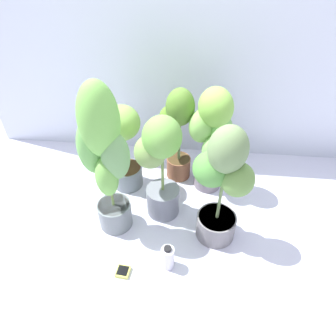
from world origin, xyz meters
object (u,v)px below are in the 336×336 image
(potted_plant_back_center, at_px, (177,128))
(potted_plant_front_right, at_px, (222,184))
(potted_plant_back_right, at_px, (212,134))
(nutrient_bottle, at_px, (168,257))
(hygrometer_box, at_px, (123,272))
(potted_plant_front_left, at_px, (104,156))
(potted_plant_center, at_px, (159,163))
(potted_plant_back_left, at_px, (121,141))

(potted_plant_back_center, distance_m, potted_plant_front_right, 0.65)
(potted_plant_back_right, height_order, nutrient_bottle, potted_plant_back_right)
(potted_plant_front_right, xyz_separation_m, nutrient_bottle, (-0.29, -0.27, -0.37))
(potted_plant_back_center, distance_m, hygrometer_box, 1.04)
(potted_plant_front_left, height_order, potted_plant_center, potted_plant_front_left)
(potted_plant_back_left, height_order, hygrometer_box, potted_plant_back_left)
(potted_plant_front_right, distance_m, potted_plant_center, 0.42)
(potted_plant_back_left, distance_m, nutrient_bottle, 0.87)
(potted_plant_back_left, xyz_separation_m, potted_plant_front_left, (0.02, -0.41, 0.19))
(potted_plant_front_right, xyz_separation_m, potted_plant_front_left, (-0.68, 0.02, 0.13))
(potted_plant_back_left, bearing_deg, hygrometer_box, -79.39)
(potted_plant_back_left, bearing_deg, potted_plant_front_right, -31.80)
(hygrometer_box, distance_m, nutrient_bottle, 0.28)
(potted_plant_front_right, bearing_deg, potted_plant_center, 155.59)
(nutrient_bottle, bearing_deg, potted_plant_center, 102.24)
(potted_plant_back_center, xyz_separation_m, potted_plant_center, (-0.08, -0.40, -0.01))
(potted_plant_front_right, height_order, potted_plant_center, potted_plant_front_right)
(hygrometer_box, bearing_deg, nutrient_bottle, 111.71)
(potted_plant_back_center, distance_m, potted_plant_front_left, 0.68)
(hygrometer_box, bearing_deg, potted_plant_front_left, -155.38)
(potted_plant_back_center, relative_size, potted_plant_back_right, 0.93)
(potted_plant_back_right, distance_m, potted_plant_front_left, 0.78)
(potted_plant_front_right, relative_size, potted_plant_back_right, 1.03)
(nutrient_bottle, bearing_deg, potted_plant_back_center, 91.10)
(nutrient_bottle, bearing_deg, potted_plant_front_right, 43.17)
(potted_plant_front_right, relative_size, potted_plant_front_left, 0.81)
(potted_plant_front_left, distance_m, nutrient_bottle, 0.70)
(potted_plant_back_center, height_order, hygrometer_box, potted_plant_back_center)
(potted_plant_front_right, bearing_deg, hygrometer_box, -147.73)
(potted_plant_front_right, distance_m, nutrient_bottle, 0.54)
(potted_plant_front_left, xyz_separation_m, nutrient_bottle, (0.39, -0.29, -0.51))
(potted_plant_front_right, height_order, potted_plant_front_left, potted_plant_front_left)
(potted_plant_front_right, bearing_deg, potted_plant_back_center, 117.93)
(potted_plant_back_right, distance_m, potted_plant_back_left, 0.65)
(potted_plant_back_center, relative_size, potted_plant_center, 0.98)
(potted_plant_back_right, xyz_separation_m, potted_plant_back_left, (-0.64, -0.04, -0.08))
(potted_plant_center, bearing_deg, nutrient_bottle, -77.76)
(potted_plant_front_right, height_order, nutrient_bottle, potted_plant_front_right)
(potted_plant_back_center, relative_size, potted_plant_front_right, 0.90)
(potted_plant_back_center, xyz_separation_m, potted_plant_front_right, (0.30, -0.57, 0.01))
(potted_plant_back_center, distance_m, nutrient_bottle, 0.92)
(potted_plant_back_left, distance_m, hygrometer_box, 0.88)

